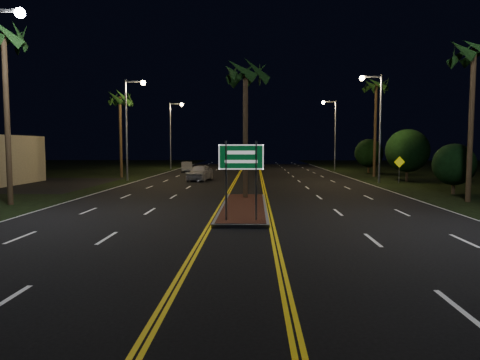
{
  "coord_description": "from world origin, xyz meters",
  "views": [
    {
      "loc": [
        0.55,
        -14.21,
        3.14
      ],
      "look_at": [
        0.01,
        1.3,
        1.9
      ],
      "focal_mm": 32.0,
      "sensor_mm": 36.0,
      "label": 1
    }
  ],
  "objects_px": {
    "palm_left_near": "(4,39)",
    "shrub_far": "(369,153)",
    "palm_median": "(245,73)",
    "palm_left_far": "(120,99)",
    "highway_sign": "(241,164)",
    "streetlight_right_far": "(332,127)",
    "shrub_mid": "(407,151)",
    "streetlight_right_mid": "(376,116)",
    "palm_right_far": "(376,86)",
    "car_near": "(200,171)",
    "median_island": "(244,207)",
    "palm_right_near": "(474,53)",
    "warning_sign": "(399,166)",
    "streetlight_left_mid": "(130,118)",
    "shrub_near": "(454,164)",
    "car_far": "(187,166)",
    "streetlight_left_far": "(173,127)"
  },
  "relations": [
    {
      "from": "highway_sign",
      "to": "warning_sign",
      "type": "xyz_separation_m",
      "value": [
        12.82,
        19.68,
        -0.96
      ]
    },
    {
      "from": "streetlight_right_mid",
      "to": "car_near",
      "type": "distance_m",
      "value": 15.99
    },
    {
      "from": "palm_median",
      "to": "warning_sign",
      "type": "bearing_deg",
      "value": 43.05
    },
    {
      "from": "streetlight_left_mid",
      "to": "streetlight_left_far",
      "type": "height_order",
      "value": "same"
    },
    {
      "from": "shrub_near",
      "to": "car_far",
      "type": "xyz_separation_m",
      "value": [
        -21.25,
        23.5,
        -1.23
      ]
    },
    {
      "from": "streetlight_left_mid",
      "to": "warning_sign",
      "type": "distance_m",
      "value": 23.86
    },
    {
      "from": "palm_median",
      "to": "shrub_far",
      "type": "relative_size",
      "value": 2.1
    },
    {
      "from": "palm_left_near",
      "to": "car_far",
      "type": "height_order",
      "value": "palm_left_near"
    },
    {
      "from": "streetlight_right_far",
      "to": "shrub_near",
      "type": "bearing_deg",
      "value": -84.11
    },
    {
      "from": "highway_sign",
      "to": "streetlight_right_far",
      "type": "relative_size",
      "value": 0.36
    },
    {
      "from": "streetlight_right_far",
      "to": "shrub_near",
      "type": "xyz_separation_m",
      "value": [
        2.89,
        -28.0,
        -3.71
      ]
    },
    {
      "from": "palm_left_near",
      "to": "shrub_far",
      "type": "height_order",
      "value": "palm_left_near"
    },
    {
      "from": "palm_left_near",
      "to": "streetlight_right_mid",
      "type": "bearing_deg",
      "value": 31.2
    },
    {
      "from": "median_island",
      "to": "streetlight_right_far",
      "type": "bearing_deg",
      "value": 73.13
    },
    {
      "from": "car_near",
      "to": "car_far",
      "type": "relative_size",
      "value": 1.19
    },
    {
      "from": "streetlight_left_mid",
      "to": "palm_left_far",
      "type": "bearing_deg",
      "value": 118.67
    },
    {
      "from": "streetlight_left_far",
      "to": "car_far",
      "type": "bearing_deg",
      "value": -66.21
    },
    {
      "from": "highway_sign",
      "to": "palm_left_far",
      "type": "bearing_deg",
      "value": 116.92
    },
    {
      "from": "palm_right_near",
      "to": "shrub_near",
      "type": "bearing_deg",
      "value": 75.96
    },
    {
      "from": "palm_left_near",
      "to": "palm_right_near",
      "type": "bearing_deg",
      "value": 4.57
    },
    {
      "from": "shrub_mid",
      "to": "car_near",
      "type": "relative_size",
      "value": 0.91
    },
    {
      "from": "streetlight_left_mid",
      "to": "streetlight_left_far",
      "type": "distance_m",
      "value": 20.0
    },
    {
      "from": "streetlight_left_far",
      "to": "shrub_near",
      "type": "distance_m",
      "value": 38.67
    },
    {
      "from": "car_far",
      "to": "warning_sign",
      "type": "xyz_separation_m",
      "value": [
        20.57,
        -15.02,
        0.74
      ]
    },
    {
      "from": "streetlight_right_far",
      "to": "shrub_mid",
      "type": "xyz_separation_m",
      "value": [
        3.39,
        -18.0,
        -2.93
      ]
    },
    {
      "from": "highway_sign",
      "to": "palm_median",
      "type": "distance_m",
      "value": 9.11
    },
    {
      "from": "median_island",
      "to": "palm_right_far",
      "type": "bearing_deg",
      "value": 60.9
    },
    {
      "from": "median_island",
      "to": "palm_right_near",
      "type": "height_order",
      "value": "palm_right_near"
    },
    {
      "from": "streetlight_right_mid",
      "to": "palm_median",
      "type": "height_order",
      "value": "streetlight_right_mid"
    },
    {
      "from": "palm_left_far",
      "to": "shrub_near",
      "type": "distance_m",
      "value": 30.35
    },
    {
      "from": "palm_left_near",
      "to": "shrub_far",
      "type": "distance_m",
      "value": 38.93
    },
    {
      "from": "shrub_far",
      "to": "car_far",
      "type": "relative_size",
      "value": 0.93
    },
    {
      "from": "streetlight_left_mid",
      "to": "car_near",
      "type": "relative_size",
      "value": 1.77
    },
    {
      "from": "shrub_mid",
      "to": "shrub_near",
      "type": "bearing_deg",
      "value": -92.86
    },
    {
      "from": "highway_sign",
      "to": "palm_right_far",
      "type": "distance_m",
      "value": 30.81
    },
    {
      "from": "streetlight_right_mid",
      "to": "streetlight_left_mid",
      "type": "bearing_deg",
      "value": 174.62
    },
    {
      "from": "streetlight_left_mid",
      "to": "palm_median",
      "type": "xyz_separation_m",
      "value": [
        10.61,
        -13.5,
        1.62
      ]
    },
    {
      "from": "shrub_far",
      "to": "shrub_mid",
      "type": "bearing_deg",
      "value": -89.05
    },
    {
      "from": "median_island",
      "to": "shrub_near",
      "type": "bearing_deg",
      "value": 27.41
    },
    {
      "from": "shrub_far",
      "to": "warning_sign",
      "type": "xyz_separation_m",
      "value": [
        -0.98,
        -13.52,
        -0.89
      ]
    },
    {
      "from": "shrub_far",
      "to": "car_near",
      "type": "height_order",
      "value": "shrub_far"
    },
    {
      "from": "median_island",
      "to": "palm_right_far",
      "type": "relative_size",
      "value": 1.0
    },
    {
      "from": "shrub_mid",
      "to": "streetlight_left_far",
      "type": "bearing_deg",
      "value": 140.9
    },
    {
      "from": "palm_left_far",
      "to": "car_near",
      "type": "height_order",
      "value": "palm_left_far"
    },
    {
      "from": "palm_median",
      "to": "palm_left_far",
      "type": "distance_m",
      "value": 21.69
    },
    {
      "from": "streetlight_right_mid",
      "to": "palm_right_far",
      "type": "height_order",
      "value": "palm_right_far"
    },
    {
      "from": "highway_sign",
      "to": "streetlight_right_far",
      "type": "height_order",
      "value": "streetlight_right_far"
    },
    {
      "from": "shrub_far",
      "to": "warning_sign",
      "type": "bearing_deg",
      "value": -94.13
    },
    {
      "from": "streetlight_left_mid",
      "to": "shrub_far",
      "type": "bearing_deg",
      "value": 26.18
    },
    {
      "from": "median_island",
      "to": "car_near",
      "type": "bearing_deg",
      "value": 104.32
    }
  ]
}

